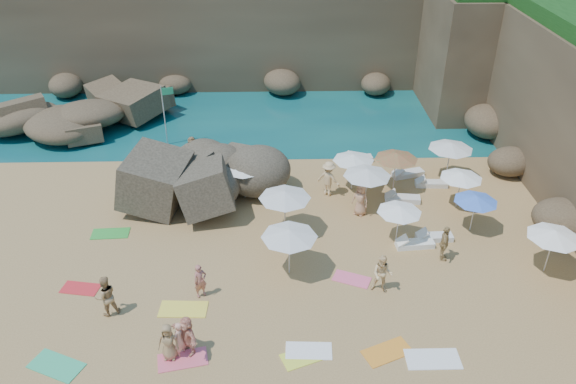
{
  "coord_description": "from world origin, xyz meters",
  "views": [
    {
      "loc": [
        1.44,
        -19.36,
        15.6
      ],
      "look_at": [
        2.0,
        3.0,
        2.0
      ],
      "focal_mm": 35.0,
      "sensor_mm": 36.0,
      "label": 1
    }
  ],
  "objects_px": {
    "person_stand_6": "(179,339)",
    "parasol_0": "(244,166)",
    "parasol_1": "(354,157)",
    "person_stand_3": "(444,243)",
    "person_stand_4": "(360,199)",
    "flag_pole": "(165,108)",
    "person_stand_1": "(106,296)",
    "person_stand_2": "(329,179)",
    "parasol_2": "(451,146)",
    "person_stand_5": "(192,150)",
    "rock_outcrop": "(201,193)",
    "lounger_0": "(357,159)"
  },
  "relations": [
    {
      "from": "person_stand_6",
      "to": "parasol_0",
      "type": "bearing_deg",
      "value": -161.22
    },
    {
      "from": "parasol_1",
      "to": "person_stand_3",
      "type": "distance_m",
      "value": 7.1
    },
    {
      "from": "parasol_1",
      "to": "person_stand_4",
      "type": "bearing_deg",
      "value": -87.77
    },
    {
      "from": "parasol_0",
      "to": "person_stand_6",
      "type": "distance_m",
      "value": 10.99
    },
    {
      "from": "flag_pole",
      "to": "person_stand_1",
      "type": "xyz_separation_m",
      "value": [
        -0.05,
        -14.96,
        -1.53
      ]
    },
    {
      "from": "person_stand_1",
      "to": "person_stand_3",
      "type": "height_order",
      "value": "person_stand_1"
    },
    {
      "from": "person_stand_2",
      "to": "parasol_0",
      "type": "bearing_deg",
      "value": 33.66
    },
    {
      "from": "parasol_2",
      "to": "person_stand_5",
      "type": "relative_size",
      "value": 1.47
    },
    {
      "from": "person_stand_1",
      "to": "flag_pole",
      "type": "bearing_deg",
      "value": -118.59
    },
    {
      "from": "flag_pole",
      "to": "person_stand_2",
      "type": "relative_size",
      "value": 1.97
    },
    {
      "from": "flag_pole",
      "to": "person_stand_5",
      "type": "height_order",
      "value": "flag_pole"
    },
    {
      "from": "parasol_0",
      "to": "parasol_1",
      "type": "relative_size",
      "value": 0.99
    },
    {
      "from": "rock_outcrop",
      "to": "person_stand_1",
      "type": "bearing_deg",
      "value": -106.1
    },
    {
      "from": "parasol_1",
      "to": "person_stand_5",
      "type": "distance_m",
      "value": 9.53
    },
    {
      "from": "parasol_0",
      "to": "lounger_0",
      "type": "xyz_separation_m",
      "value": [
        6.41,
        3.88,
        -1.74
      ]
    },
    {
      "from": "person_stand_1",
      "to": "person_stand_2",
      "type": "xyz_separation_m",
      "value": [
        9.4,
        8.75,
        0.07
      ]
    },
    {
      "from": "rock_outcrop",
      "to": "parasol_2",
      "type": "relative_size",
      "value": 3.03
    },
    {
      "from": "flag_pole",
      "to": "parasol_2",
      "type": "relative_size",
      "value": 1.58
    },
    {
      "from": "person_stand_6",
      "to": "person_stand_4",
      "type": "bearing_deg",
      "value": 168.22
    },
    {
      "from": "parasol_1",
      "to": "person_stand_3",
      "type": "bearing_deg",
      "value": -61.96
    },
    {
      "from": "parasol_2",
      "to": "lounger_0",
      "type": "height_order",
      "value": "parasol_2"
    },
    {
      "from": "person_stand_1",
      "to": "person_stand_5",
      "type": "relative_size",
      "value": 1.09
    },
    {
      "from": "parasol_1",
      "to": "parasol_2",
      "type": "relative_size",
      "value": 0.91
    },
    {
      "from": "lounger_0",
      "to": "person_stand_4",
      "type": "distance_m",
      "value": 5.71
    },
    {
      "from": "person_stand_3",
      "to": "person_stand_5",
      "type": "xyz_separation_m",
      "value": [
        -12.2,
        9.44,
        -0.04
      ]
    },
    {
      "from": "lounger_0",
      "to": "person_stand_5",
      "type": "relative_size",
      "value": 1.12
    },
    {
      "from": "rock_outcrop",
      "to": "person_stand_1",
      "type": "xyz_separation_m",
      "value": [
        -2.63,
        -9.09,
        0.89
      ]
    },
    {
      "from": "flag_pole",
      "to": "parasol_1",
      "type": "distance_m",
      "value": 12.08
    },
    {
      "from": "rock_outcrop",
      "to": "person_stand_4",
      "type": "xyz_separation_m",
      "value": [
        8.19,
        -2.26,
        0.87
      ]
    },
    {
      "from": "parasol_1",
      "to": "lounger_0",
      "type": "bearing_deg",
      "value": 77.66
    },
    {
      "from": "rock_outcrop",
      "to": "flag_pole",
      "type": "xyz_separation_m",
      "value": [
        -2.57,
        5.87,
        2.43
      ]
    },
    {
      "from": "flag_pole",
      "to": "person_stand_6",
      "type": "bearing_deg",
      "value": -79.87
    },
    {
      "from": "rock_outcrop",
      "to": "parasol_2",
      "type": "xyz_separation_m",
      "value": [
        13.45,
        1.08,
        2.09
      ]
    },
    {
      "from": "rock_outcrop",
      "to": "person_stand_4",
      "type": "distance_m",
      "value": 8.54
    },
    {
      "from": "person_stand_4",
      "to": "person_stand_3",
      "type": "bearing_deg",
      "value": -12.47
    },
    {
      "from": "rock_outcrop",
      "to": "person_stand_3",
      "type": "relative_size",
      "value": 4.26
    },
    {
      "from": "person_stand_3",
      "to": "person_stand_6",
      "type": "bearing_deg",
      "value": 128.96
    },
    {
      "from": "person_stand_3",
      "to": "person_stand_4",
      "type": "height_order",
      "value": "person_stand_4"
    },
    {
      "from": "flag_pole",
      "to": "person_stand_6",
      "type": "relative_size",
      "value": 2.53
    },
    {
      "from": "parasol_0",
      "to": "person_stand_1",
      "type": "relative_size",
      "value": 1.21
    },
    {
      "from": "person_stand_3",
      "to": "parasol_0",
      "type": "bearing_deg",
      "value": 71.81
    },
    {
      "from": "person_stand_5",
      "to": "person_stand_6",
      "type": "distance_m",
      "value": 14.79
    },
    {
      "from": "parasol_1",
      "to": "person_stand_1",
      "type": "relative_size",
      "value": 1.23
    },
    {
      "from": "person_stand_6",
      "to": "parasol_1",
      "type": "bearing_deg",
      "value": 175.24
    },
    {
      "from": "person_stand_4",
      "to": "person_stand_6",
      "type": "relative_size",
      "value": 1.16
    },
    {
      "from": "lounger_0",
      "to": "parasol_0",
      "type": "bearing_deg",
      "value": -155.54
    },
    {
      "from": "rock_outcrop",
      "to": "parasol_0",
      "type": "height_order",
      "value": "parasol_0"
    },
    {
      "from": "person_stand_4",
      "to": "parasol_1",
      "type": "bearing_deg",
      "value": 128.98
    },
    {
      "from": "person_stand_2",
      "to": "person_stand_6",
      "type": "bearing_deg",
      "value": 91.63
    },
    {
      "from": "person_stand_1",
      "to": "person_stand_4",
      "type": "distance_m",
      "value": 12.8
    }
  ]
}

